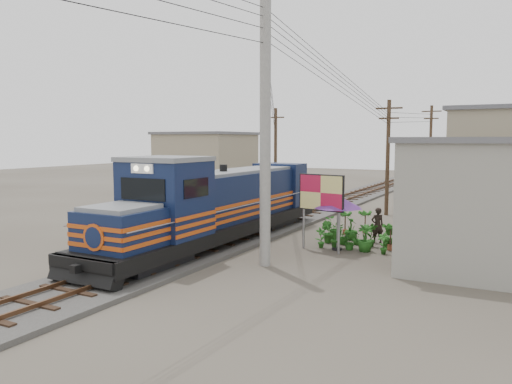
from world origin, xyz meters
The scene contains 15 objects.
ground centered at (0.00, 0.00, 0.00)m, with size 120.00×120.00×0.00m, color #473F35.
ballast centered at (0.00, 10.00, 0.08)m, with size 3.60×70.00×0.16m, color #595651.
track centered at (0.00, 10.00, 0.26)m, with size 1.15×70.00×0.12m.
locomotive centered at (0.00, 1.72, 1.69)m, with size 2.85×15.49×3.84m.
utility_pole_main centered at (3.50, -0.50, 5.00)m, with size 0.40×0.40×10.00m.
wooden_pole_mid centered at (4.50, 14.00, 3.68)m, with size 1.60×0.24×7.00m.
wooden_pole_far centered at (4.80, 28.00, 3.93)m, with size 1.60×0.24×7.50m.
wooden_pole_left centered at (-5.00, 18.00, 3.68)m, with size 1.60×0.24×7.00m.
power_lines centered at (-0.14, 8.49, 7.56)m, with size 9.65×19.00×3.30m.
shophouse_back centered at (11.00, 22.00, 2.11)m, with size 6.30×6.30×4.20m.
shophouse_left centered at (-10.00, 16.00, 2.61)m, with size 6.30×6.30×5.20m.
billboard centered at (4.47, 2.68, 2.36)m, with size 2.06×0.51×3.20m.
market_umbrella centered at (5.00, 3.23, 2.03)m, with size 2.11×2.11×2.31m.
vendor centered at (6.14, 5.40, 0.80)m, with size 0.59×0.38×1.61m, color black.
plant_nursery centered at (5.19, 4.45, 0.48)m, with size 3.68×3.05×1.12m.
Camera 1 is at (11.65, -16.56, 4.61)m, focal length 35.00 mm.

